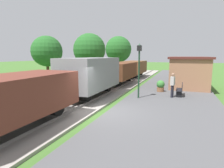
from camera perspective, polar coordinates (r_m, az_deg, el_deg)
ground_plane at (r=9.97m, az=-2.77°, el=-9.67°), size 160.00×160.00×0.00m
platform_slab at (r=9.21m, az=16.18°, el=-10.79°), size 6.00×60.00×0.25m
track_ballast at (r=11.09m, az=-14.34°, el=-7.71°), size 3.80×60.00×0.12m
rail_near at (r=10.67m, az=-11.17°, el=-7.53°), size 0.07×60.00×0.14m
rail_far at (r=11.47m, az=-17.34°, el=-6.61°), size 0.07×60.00×0.14m
freight_train at (r=16.38m, az=-1.65°, el=2.91°), size 2.50×26.00×2.72m
station_hut at (r=18.85m, az=22.49°, el=3.55°), size 3.50×5.80×2.78m
bench_near_hut at (r=14.33m, az=20.26°, el=-1.54°), size 0.42×1.50×0.91m
bench_down_platform at (r=23.43m, az=20.48°, el=2.27°), size 0.42×1.50×0.91m
person_waiting at (r=13.53m, az=18.13°, el=-0.03°), size 0.32×0.42×1.71m
potted_planter at (r=15.51m, az=14.70°, el=-0.52°), size 0.64×0.64×0.92m
lamp_post_near at (r=12.67m, az=8.35°, el=7.09°), size 0.28×0.28×3.70m
tree_trackside_mid at (r=19.28m, az=-19.38°, el=9.44°), size 2.97×2.97×5.04m
tree_trackside_far at (r=23.80m, az=-6.93°, el=10.43°), size 4.04×4.04×5.89m
tree_field_left at (r=31.39m, az=1.97°, el=10.61°), size 4.31×4.31×6.31m
tree_field_distant at (r=39.74m, az=2.74°, el=9.87°), size 3.32×3.32×5.58m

